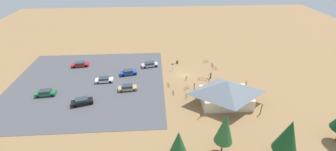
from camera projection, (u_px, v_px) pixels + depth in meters
ground at (184, 75)px, 62.51m from camera, size 160.00×160.00×0.00m
parking_lot_asphalt at (88, 84)px, 58.63m from camera, size 38.40×35.95×0.05m
bike_pavilion at (226, 91)px, 50.08m from camera, size 12.75×9.28×5.62m
trash_bin at (177, 62)px, 68.48m from camera, size 0.60×0.60×0.90m
lot_sign at (172, 66)px, 64.23m from camera, size 0.56×0.08×2.20m
pine_west at (288, 136)px, 35.64m from camera, size 3.79×3.79×7.99m
pine_midwest at (225, 128)px, 36.63m from camera, size 3.04×3.04×8.15m
pine_far_west at (178, 143)px, 35.66m from camera, size 2.82×2.82×6.33m
bicycle_purple_lone_east at (173, 93)px, 54.46m from camera, size 0.48×1.76×0.84m
bicycle_yellow_yard_left at (201, 79)px, 60.08m from camera, size 1.64×0.51×0.83m
bicycle_white_lone_west at (186, 96)px, 53.36m from camera, size 0.48×1.66×0.84m
bicycle_silver_by_bin at (215, 68)px, 65.44m from camera, size 1.19×1.37×0.83m
bicycle_orange_front_row at (168, 85)px, 57.41m from camera, size 0.54×1.64×0.76m
bicycle_green_yard_center at (186, 88)px, 56.06m from camera, size 1.45×1.17×0.86m
bicycle_black_near_sign at (212, 65)px, 67.12m from camera, size 0.48×1.62×0.81m
bicycle_blue_yard_front at (206, 61)px, 69.05m from camera, size 1.65×0.48×0.80m
bicycle_teal_edge_north at (186, 78)px, 60.25m from camera, size 0.72×1.56×0.82m
bicycle_red_mid_cluster at (208, 80)px, 59.41m from camera, size 1.20×1.39×0.83m
car_red_aisle_side at (80, 64)px, 66.59m from camera, size 4.93×2.42×1.31m
car_blue_front_row at (128, 72)px, 62.35m from camera, size 4.73×2.67×1.37m
car_silver_end_stall at (150, 64)px, 66.48m from camera, size 4.97×2.74×1.36m
car_green_by_curb at (46, 93)px, 53.67m from camera, size 4.58×2.19×1.43m
car_black_near_entry at (82, 101)px, 50.72m from camera, size 4.92×3.05×1.46m
car_white_mid_lot at (104, 80)px, 59.05m from camera, size 4.56×2.14×1.27m
car_tan_back_corner at (128, 88)px, 55.69m from camera, size 4.59×2.24×1.39m
visitor_by_pavilion at (211, 75)px, 60.59m from camera, size 0.38×0.36×1.79m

